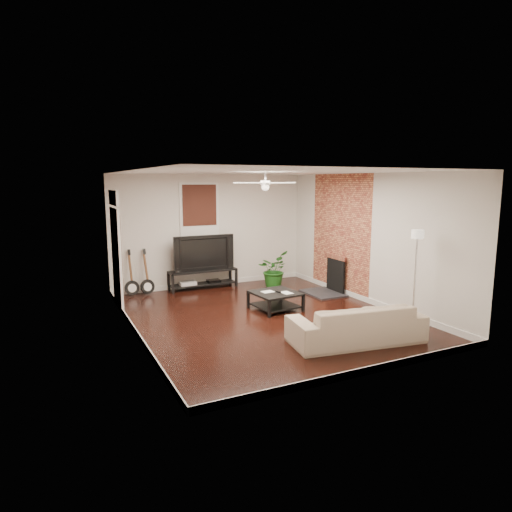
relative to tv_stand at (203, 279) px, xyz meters
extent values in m
cube|color=black|center=(0.31, -2.78, -0.24)|extent=(5.00, 6.00, 0.01)
cube|color=white|center=(0.31, -2.78, 2.56)|extent=(5.00, 6.00, 0.01)
cube|color=silver|center=(0.31, 0.22, 1.16)|extent=(5.00, 0.01, 2.80)
cube|color=silver|center=(0.31, -5.78, 1.16)|extent=(5.00, 0.01, 2.80)
cube|color=silver|center=(-2.19, -2.78, 1.16)|extent=(0.01, 6.00, 2.80)
cube|color=silver|center=(2.81, -2.78, 1.16)|extent=(0.01, 6.00, 2.80)
cube|color=brown|center=(2.80, -1.78, 1.16)|extent=(0.02, 2.20, 2.80)
cube|color=black|center=(2.51, -1.78, 0.22)|extent=(0.80, 1.10, 0.92)
cube|color=black|center=(0.01, 0.19, 1.71)|extent=(1.00, 0.06, 1.30)
cube|color=white|center=(-2.15, -0.88, 1.01)|extent=(0.08, 1.00, 2.50)
cube|color=black|center=(0.00, 0.00, 0.00)|extent=(1.69, 0.45, 0.47)
imported|color=black|center=(0.00, 0.02, 0.67)|extent=(1.51, 0.20, 0.87)
cube|color=black|center=(0.73, -2.42, -0.05)|extent=(0.95, 0.95, 0.37)
imported|color=tan|center=(1.03, -4.68, 0.09)|extent=(2.31, 1.18, 0.64)
imported|color=#1D5C1A|center=(1.66, -0.59, 0.21)|extent=(1.04, 1.05, 0.88)
camera|label=1|loc=(-3.52, -10.30, 2.38)|focal=31.28mm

